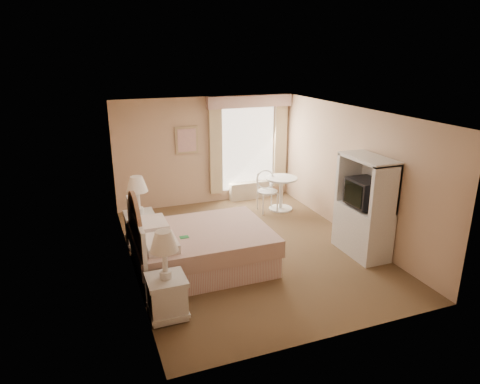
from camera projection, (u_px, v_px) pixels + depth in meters
name	position (u px, v px, depth m)	size (l,w,h in m)	color
room	(250.00, 184.00, 7.49)	(4.21, 5.51, 2.51)	brown
window	(249.00, 145.00, 10.17)	(2.05, 0.22, 2.51)	white
framed_art	(187.00, 140.00, 9.65)	(0.52, 0.04, 0.62)	tan
bed	(195.00, 248.00, 7.07)	(2.22, 1.75, 1.55)	tan
nightstand_near	(166.00, 286.00, 5.72)	(0.52, 0.52, 1.25)	white
nightstand_far	(140.00, 220.00, 7.90)	(0.54, 0.54, 1.31)	white
round_table	(281.00, 188.00, 9.70)	(0.72, 0.72, 0.76)	white
cafe_chair	(267.00, 188.00, 9.62)	(0.46, 0.46, 0.93)	white
armoire	(364.00, 214.00, 7.50)	(0.53, 1.07, 1.78)	white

